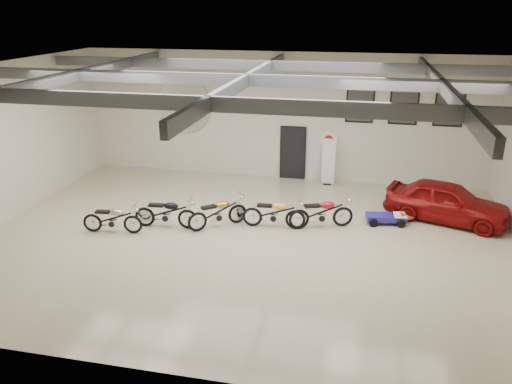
% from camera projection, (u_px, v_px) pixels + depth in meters
% --- Properties ---
extents(floor, '(16.00, 12.00, 0.01)m').
position_uv_depth(floor, '(248.00, 240.00, 15.03)').
color(floor, tan).
rests_on(floor, ground).
extents(ceiling, '(16.00, 12.00, 0.01)m').
position_uv_depth(ceiling, '(247.00, 71.00, 13.27)').
color(ceiling, slate).
rests_on(ceiling, back_wall).
extents(back_wall, '(16.00, 0.02, 5.00)m').
position_uv_depth(back_wall, '(281.00, 117.00, 19.64)').
color(back_wall, beige).
rests_on(back_wall, floor).
extents(left_wall, '(0.02, 12.00, 5.00)m').
position_uv_depth(left_wall, '(0.00, 145.00, 15.71)').
color(left_wall, beige).
rests_on(left_wall, floor).
extents(ceiling_beams, '(15.80, 11.80, 0.32)m').
position_uv_depth(ceiling_beams, '(247.00, 80.00, 13.35)').
color(ceiling_beams, '#595C61').
rests_on(ceiling_beams, ceiling).
extents(door, '(0.92, 0.08, 2.10)m').
position_uv_depth(door, '(293.00, 153.00, 20.00)').
color(door, black).
rests_on(door, back_wall).
extents(logo_plaque, '(2.30, 0.06, 1.16)m').
position_uv_depth(logo_plaque, '(184.00, 106.00, 20.27)').
color(logo_plaque, silver).
rests_on(logo_plaque, back_wall).
extents(poster_left, '(1.05, 0.08, 1.35)m').
position_uv_depth(poster_left, '(360.00, 105.00, 18.80)').
color(poster_left, black).
rests_on(poster_left, back_wall).
extents(poster_mid, '(1.05, 0.08, 1.35)m').
position_uv_depth(poster_mid, '(404.00, 107.00, 18.49)').
color(poster_mid, black).
rests_on(poster_mid, back_wall).
extents(poster_right, '(1.05, 0.08, 1.35)m').
position_uv_depth(poster_right, '(449.00, 108.00, 18.18)').
color(poster_right, black).
rests_on(poster_right, back_wall).
extents(oil_sign, '(0.72, 0.10, 0.72)m').
position_uv_depth(oil_sign, '(329.00, 139.00, 19.50)').
color(oil_sign, white).
rests_on(oil_sign, back_wall).
extents(banner_stand, '(0.51, 0.22, 1.86)m').
position_uv_depth(banner_stand, '(329.00, 162.00, 19.35)').
color(banner_stand, white).
rests_on(banner_stand, floor).
extents(motorcycle_silver, '(1.89, 0.78, 0.95)m').
position_uv_depth(motorcycle_silver, '(112.00, 218.00, 15.35)').
color(motorcycle_silver, silver).
rests_on(motorcycle_silver, floor).
extents(motorcycle_black, '(2.04, 0.78, 1.04)m').
position_uv_depth(motorcycle_black, '(166.00, 212.00, 15.69)').
color(motorcycle_black, silver).
rests_on(motorcycle_black, floor).
extents(motorcycle_gold, '(1.91, 1.74, 1.03)m').
position_uv_depth(motorcycle_gold, '(218.00, 212.00, 15.72)').
color(motorcycle_gold, silver).
rests_on(motorcycle_gold, floor).
extents(motorcycle_yellow, '(1.99, 0.71, 1.02)m').
position_uv_depth(motorcycle_yellow, '(274.00, 213.00, 15.69)').
color(motorcycle_yellow, silver).
rests_on(motorcycle_yellow, floor).
extents(motorcycle_red, '(2.13, 1.30, 1.06)m').
position_uv_depth(motorcycle_red, '(321.00, 212.00, 15.67)').
color(motorcycle_red, silver).
rests_on(motorcycle_red, floor).
extents(go_kart, '(1.63, 0.90, 0.56)m').
position_uv_depth(go_kart, '(390.00, 216.00, 16.05)').
color(go_kart, navy).
rests_on(go_kart, floor).
extents(vintage_car, '(2.70, 4.16, 1.32)m').
position_uv_depth(vintage_car, '(447.00, 202.00, 16.16)').
color(vintage_car, maroon).
rests_on(vintage_car, floor).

